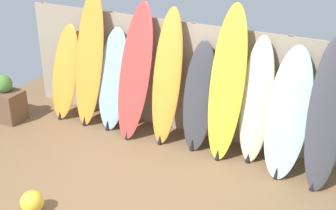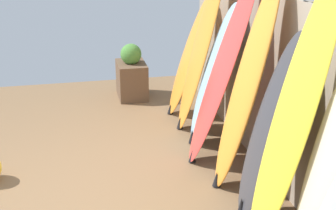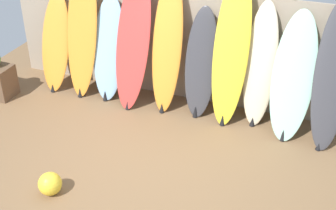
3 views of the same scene
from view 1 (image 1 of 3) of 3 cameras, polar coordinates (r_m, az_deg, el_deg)
The scene contains 14 objects.
ground at distance 6.15m, azimuth -5.29°, elevation -11.00°, with size 7.68×7.68×0.00m, color brown.
fence_back at distance 7.27m, azimuth 2.98°, elevation 3.07°, with size 6.08×0.11×1.80m.
surfboard_orange_0 at distance 8.10m, azimuth -12.41°, elevation 3.89°, with size 0.52×0.60×1.56m.
surfboard_orange_1 at distance 7.71m, azimuth -9.57°, elevation 5.49°, with size 0.52×0.61×2.19m.
surfboard_skyblue_2 at distance 7.57m, azimuth -6.69°, elevation 3.06°, with size 0.56×0.60×1.62m.
surfboard_red_3 at distance 7.22m, azimuth -4.06°, elevation 3.96°, with size 0.56×0.71×2.07m.
surfboard_orange_4 at distance 7.01m, azimuth -0.12°, elevation 3.33°, with size 0.47×0.59×2.06m.
surfboard_charcoal_5 at distance 6.90m, azimuth 3.78°, elevation 0.92°, with size 0.51×0.52×1.63m.
surfboard_yellow_6 at distance 6.60m, azimuth 7.20°, elevation 2.39°, with size 0.51×0.54×2.22m.
surfboard_cream_7 at distance 6.64m, azimuth 10.73°, elevation 0.43°, with size 0.48×0.46×1.81m.
surfboard_seafoam_8 at distance 6.45m, azimuth 14.40°, elevation -1.10°, with size 0.60×0.69×1.74m.
surfboard_charcoal_9 at distance 6.31m, azimuth 18.77°, elevation -1.19°, with size 0.56×0.79×1.94m.
planter_box at distance 8.36m, azimuth -19.16°, elevation 0.42°, with size 0.58×0.41×0.80m.
beach_ball at distance 6.02m, azimuth -16.24°, elevation -11.28°, with size 0.29×0.29×0.29m, color yellow.
Camera 1 is at (2.80, -4.13, 3.59)m, focal length 50.00 mm.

